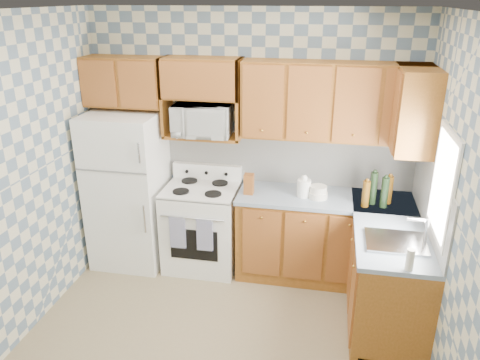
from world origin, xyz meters
name	(u,v)px	position (x,y,z in m)	size (l,w,h in m)	color
floor	(217,348)	(0.00, 0.00, 0.00)	(3.40, 3.40, 0.00)	#837051
back_wall	(251,142)	(0.00, 1.60, 1.35)	(3.40, 0.02, 2.70)	slate
right_wall	(457,223)	(1.70, 0.00, 1.35)	(0.02, 3.20, 2.70)	slate
backsplash_back	(288,158)	(0.40, 1.59, 1.20)	(2.60, 0.01, 0.56)	white
backsplash_right	(430,197)	(1.69, 0.80, 1.20)	(0.01, 1.60, 0.56)	white
refrigerator	(128,190)	(-1.27, 1.25, 0.84)	(0.75, 0.70, 1.68)	white
stove_body	(202,228)	(-0.47, 1.28, 0.45)	(0.76, 0.65, 0.90)	white
cooktop	(201,189)	(-0.47, 1.28, 0.91)	(0.76, 0.65, 0.03)	silver
backguard	(207,171)	(-0.47, 1.55, 1.00)	(0.76, 0.08, 0.17)	white
dish_towel_left	(178,232)	(-0.63, 0.93, 0.56)	(0.16, 0.03, 0.35)	navy
dish_towel_right	(205,235)	(-0.35, 0.93, 0.56)	(0.16, 0.03, 0.35)	navy
base_cabinets_back	(323,238)	(0.82, 1.30, 0.44)	(1.75, 0.60, 0.88)	brown
base_cabinets_right	(385,270)	(1.40, 0.80, 0.44)	(0.60, 1.60, 0.88)	brown
countertop_back	(326,198)	(0.82, 1.30, 0.90)	(1.77, 0.63, 0.04)	slate
countertop_right	(390,225)	(1.40, 0.80, 0.90)	(0.63, 1.60, 0.04)	slate
upper_cabinets_back	(333,101)	(0.82, 1.44, 1.85)	(1.75, 0.33, 0.74)	brown
upper_cabinets_fridge	(125,81)	(-1.29, 1.44, 1.97)	(0.82, 0.33, 0.50)	brown
upper_cabinets_right	(414,109)	(1.53, 1.25, 1.85)	(0.33, 0.70, 0.74)	brown
microwave_shelf	(203,136)	(-0.47, 1.44, 1.44)	(0.80, 0.33, 0.03)	brown
microwave	(203,120)	(-0.47, 1.41, 1.61)	(0.59, 0.40, 0.32)	white
sink	(396,242)	(1.40, 0.45, 0.93)	(0.48, 0.40, 0.03)	#B7B7BC
window	(443,185)	(1.69, 0.45, 1.45)	(0.02, 0.66, 0.86)	silver
bottle_0	(373,188)	(1.26, 1.21, 1.08)	(0.07, 0.07, 0.32)	black
bottle_1	(384,192)	(1.36, 1.15, 1.07)	(0.07, 0.07, 0.30)	black
bottle_2	(389,190)	(1.41, 1.25, 1.06)	(0.07, 0.07, 0.28)	#52320B
bottle_3	(366,194)	(1.19, 1.13, 1.05)	(0.07, 0.07, 0.26)	#52320B
knife_block	(249,184)	(0.05, 1.22, 1.02)	(0.09, 0.09, 0.21)	brown
electric_kettle	(304,188)	(0.60, 1.26, 1.01)	(0.14, 0.14, 0.17)	white
food_containers	(318,192)	(0.74, 1.24, 0.98)	(0.19, 0.19, 0.13)	silver
soap_bottle	(410,260)	(1.45, 0.05, 1.01)	(0.06, 0.06, 0.17)	silver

